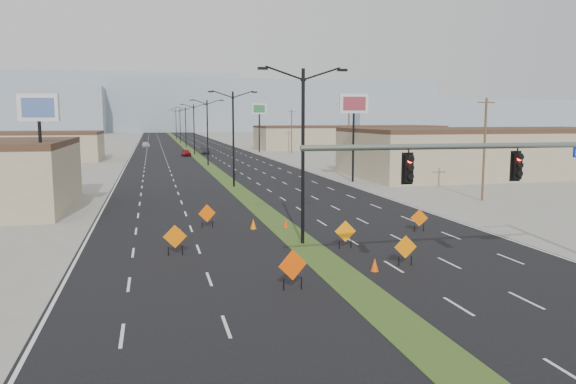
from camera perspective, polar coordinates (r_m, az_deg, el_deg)
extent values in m
plane|color=gray|center=(21.77, 9.94, -12.04)|extent=(600.00, 600.00, 0.00)
cube|color=black|center=(119.28, -9.61, 3.92)|extent=(25.00, 400.00, 0.02)
cube|color=#2F4E1C|center=(119.28, -9.61, 3.92)|extent=(2.00, 400.00, 0.04)
cube|color=tan|center=(106.55, -26.51, 4.03)|extent=(30.00, 14.00, 4.50)
cube|color=tan|center=(76.67, 19.96, 3.70)|extent=(36.00, 18.00, 5.50)
cube|color=tan|center=(136.93, 6.19, 5.48)|extent=(44.00, 16.00, 5.00)
cube|color=#8A9CAB|center=(322.48, -5.06, 8.67)|extent=(220.00, 50.00, 28.00)
cube|color=#8A9CAB|center=(361.67, 17.92, 7.42)|extent=(160.00, 50.00, 18.00)
cube|color=#8A9CAB|center=(339.57, -17.48, 8.64)|extent=(140.00, 50.00, 32.00)
cylinder|color=slate|center=(24.81, 19.50, 4.44)|extent=(16.00, 0.24, 0.24)
cube|color=black|center=(23.15, 12.12, 2.33)|extent=(0.50, 0.28, 1.30)
sphere|color=#FF0C05|center=(22.98, 12.32, 3.16)|extent=(0.22, 0.22, 0.22)
cube|color=black|center=(25.71, 22.22, 2.44)|extent=(0.50, 0.28, 1.30)
sphere|color=#FF0C05|center=(25.56, 22.47, 3.19)|extent=(0.22, 0.22, 0.22)
cylinder|color=black|center=(31.95, 1.52, 3.48)|extent=(0.20, 0.20, 10.00)
cube|color=black|center=(31.47, -2.59, 12.44)|extent=(0.55, 0.24, 0.14)
cube|color=black|center=(32.66, 5.54, 12.23)|extent=(0.55, 0.24, 0.14)
cylinder|color=black|center=(59.39, -5.57, 5.31)|extent=(0.20, 0.20, 10.00)
cube|color=black|center=(59.14, -7.88, 10.06)|extent=(0.55, 0.24, 0.14)
cube|color=black|center=(59.78, -3.42, 10.09)|extent=(0.55, 0.24, 0.14)
cylinder|color=black|center=(87.19, -8.18, 5.95)|extent=(0.20, 0.20, 10.00)
cube|color=black|center=(87.02, -9.77, 9.18)|extent=(0.55, 0.24, 0.14)
cube|color=black|center=(87.46, -6.72, 9.23)|extent=(0.55, 0.24, 0.14)
cylinder|color=black|center=(115.09, -9.53, 6.28)|extent=(0.20, 0.20, 10.00)
cube|color=black|center=(114.95, -10.74, 8.72)|extent=(0.55, 0.24, 0.14)
cube|color=black|center=(115.29, -8.43, 8.77)|extent=(0.55, 0.24, 0.14)
cylinder|color=black|center=(143.02, -10.35, 6.48)|extent=(0.20, 0.20, 10.00)
cube|color=black|center=(142.92, -11.33, 8.44)|extent=(0.55, 0.24, 0.14)
cube|color=black|center=(143.19, -9.47, 8.49)|extent=(0.55, 0.24, 0.14)
cylinder|color=black|center=(170.98, -10.90, 6.62)|extent=(0.20, 0.20, 10.00)
cube|color=black|center=(170.89, -11.72, 8.26)|extent=(0.55, 0.24, 0.14)
cube|color=black|center=(171.12, -10.17, 8.29)|extent=(0.55, 0.24, 0.14)
cylinder|color=black|center=(198.95, -11.30, 6.71)|extent=(0.20, 0.20, 10.00)
cube|color=black|center=(198.87, -12.00, 8.12)|extent=(0.55, 0.24, 0.14)
cube|color=black|center=(199.07, -10.67, 8.15)|extent=(0.55, 0.24, 0.14)
cylinder|color=#4C3823|center=(52.20, 19.32, 4.07)|extent=(0.20, 0.20, 9.00)
cube|color=#4C3823|center=(52.15, 19.51, 8.57)|extent=(1.60, 0.10, 0.10)
cylinder|color=#4C3823|center=(83.75, 6.19, 5.58)|extent=(0.20, 0.20, 9.00)
cube|color=#4C3823|center=(83.71, 6.23, 8.39)|extent=(1.60, 0.10, 0.10)
cylinder|color=#4C3823|center=(117.27, 0.36, 6.16)|extent=(0.20, 0.20, 9.00)
cube|color=#4C3823|center=(117.25, 0.37, 8.17)|extent=(1.60, 0.10, 0.10)
cylinder|color=#4C3823|center=(151.46, -2.86, 6.46)|extent=(0.20, 0.20, 9.00)
cube|color=#4C3823|center=(151.44, -2.87, 8.01)|extent=(1.60, 0.10, 0.10)
imported|color=maroon|center=(109.70, -10.31, 3.93)|extent=(1.86, 3.91, 1.29)
imported|color=black|center=(115.68, -8.42, 4.17)|extent=(1.54, 4.11, 1.34)
imported|color=silver|center=(144.73, -14.25, 4.67)|extent=(2.12, 4.63, 1.31)
cube|color=#D86204|center=(30.31, -11.42, -4.45)|extent=(1.25, 0.06, 1.25)
cylinder|color=black|center=(30.47, -12.06, -5.91)|extent=(0.05, 0.05, 0.52)
cylinder|color=black|center=(30.49, -10.69, -5.86)|extent=(0.05, 0.05, 0.52)
cube|color=#E94604|center=(23.82, 0.48, -7.43)|extent=(1.30, 0.34, 1.32)
cylinder|color=black|center=(23.96, -0.43, -9.40)|extent=(0.05, 0.05, 0.55)
cylinder|color=black|center=(24.14, 1.38, -9.27)|extent=(0.05, 0.05, 0.55)
cube|color=#EC5604|center=(37.52, -8.23, -2.16)|extent=(1.16, 0.39, 1.20)
cylinder|color=black|center=(37.62, -8.74, -3.29)|extent=(0.05, 0.05, 0.50)
cylinder|color=black|center=(37.69, -7.68, -3.26)|extent=(0.05, 0.05, 0.50)
cube|color=orange|center=(31.45, 5.85, -3.99)|extent=(1.19, 0.18, 1.20)
cylinder|color=black|center=(31.50, 5.23, -5.35)|extent=(0.05, 0.05, 0.50)
cylinder|color=black|center=(31.73, 6.43, -5.27)|extent=(0.05, 0.05, 0.50)
cube|color=orange|center=(28.31, 11.85, -5.49)|extent=(1.15, 0.10, 1.15)
cylinder|color=black|center=(28.34, 11.20, -6.95)|extent=(0.05, 0.05, 0.48)
cylinder|color=black|center=(28.62, 12.42, -6.84)|extent=(0.05, 0.05, 0.48)
cube|color=#DE5D04|center=(36.90, 13.20, -2.58)|extent=(1.02, 0.46, 1.09)
cylinder|color=black|center=(36.88, 12.73, -3.65)|extent=(0.05, 0.05, 0.45)
cylinder|color=black|center=(37.16, 13.61, -3.59)|extent=(0.05, 0.05, 0.45)
cone|color=#DD4B04|center=(27.16, 8.81, -7.33)|extent=(0.46, 0.46, 0.65)
cone|color=orange|center=(36.94, -3.55, -3.27)|extent=(0.54, 0.54, 0.68)
cone|color=#F93205|center=(37.21, -0.22, -3.25)|extent=(0.37, 0.37, 0.59)
cone|color=#FF5305|center=(34.32, -10.87, -4.23)|extent=(0.54, 0.54, 0.69)
cylinder|color=black|center=(44.57, -23.73, 2.33)|extent=(0.24, 0.24, 7.42)
cube|color=white|center=(44.44, -24.03, 7.85)|extent=(2.93, 1.00, 1.95)
cube|color=#4665A9|center=(44.24, -24.07, 7.85)|extent=(2.29, 0.58, 1.37)
cylinder|color=black|center=(64.59, 6.64, 4.68)|extent=(0.24, 0.24, 8.24)
cube|color=white|center=(64.54, 6.71, 8.92)|extent=(3.27, 0.67, 2.17)
cube|color=maroon|center=(64.35, 6.77, 8.92)|extent=(2.59, 0.31, 1.52)
cylinder|color=black|center=(120.37, -2.94, 6.08)|extent=(0.24, 0.24, 8.56)
cube|color=white|center=(120.35, -2.96, 8.44)|extent=(3.34, 1.28, 2.25)
cube|color=#317A41|center=(120.16, -2.94, 8.45)|extent=(2.61, 0.81, 1.58)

